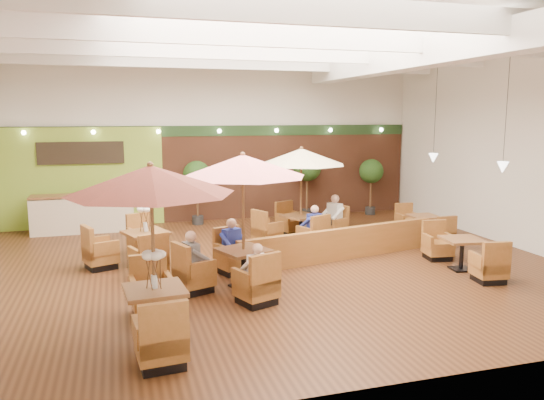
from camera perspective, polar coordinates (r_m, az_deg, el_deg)
name	(u,v)px	position (r m, az deg, el deg)	size (l,w,h in m)	color
room	(262,113)	(13.59, -1.08, 9.35)	(14.04, 14.00, 5.52)	#381E0F
service_counter	(83,214)	(17.28, -19.65, -1.38)	(3.00, 0.75, 1.18)	beige
booth_divider	(342,244)	(13.37, 7.49, -4.71)	(5.74, 0.18, 0.79)	brown
table_0	(152,206)	(8.50, -12.83, -0.66)	(2.65, 2.84, 2.86)	brown
table_1	(240,192)	(10.81, -3.51, 0.91)	(2.79, 2.96, 2.84)	brown
table_2	(301,178)	(14.83, 3.15, 2.40)	(2.84, 2.84, 2.72)	brown
table_3	(134,247)	(13.10, -14.62, -4.90)	(2.08, 2.97, 1.61)	brown
table_4	(462,255)	(13.14, 19.72, -5.56)	(0.97, 2.61, 0.95)	brown
table_5	(423,228)	(16.04, 15.96, -2.88)	(0.81, 2.37, 0.89)	brown
topiary_0	(197,177)	(17.49, -8.09, 2.44)	(0.91, 0.91, 2.11)	black
topiary_1	(307,170)	(18.42, 3.80, 3.29)	(0.99, 0.99, 2.30)	black
topiary_2	(371,173)	(19.42, 10.62, 2.83)	(0.87, 0.87, 2.02)	black
diner_0	(256,267)	(10.11, -1.69, -7.18)	(0.39, 0.34, 0.74)	white
diner_1	(233,241)	(12.07, -4.22, -4.38)	(0.45, 0.42, 0.81)	navy
diner_2	(194,255)	(10.90, -8.44, -5.91)	(0.40, 0.45, 0.82)	slate
diner_3	(313,223)	(14.09, 4.47, -2.48)	(0.42, 0.39, 0.77)	navy
diner_4	(333,213)	(15.35, 6.62, -1.42)	(0.44, 0.48, 0.86)	white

